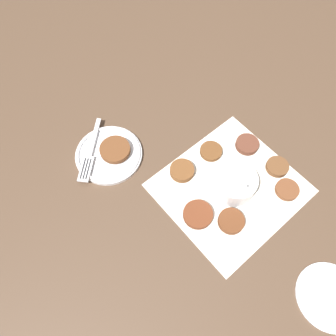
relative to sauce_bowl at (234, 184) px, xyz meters
The scene contains 14 objects.
ground_plane 0.03m from the sauce_bowl, 44.13° to the left, with size 4.00×4.00×0.00m, color #4C3828.
napkin 0.03m from the sauce_bowl, 47.85° to the right, with size 0.35×0.33×0.00m.
sauce_bowl is the anchor object (origin of this frame).
fritter_0 0.14m from the sauce_bowl, 62.58° to the right, with size 0.06×0.06×0.02m.
fritter_1 0.14m from the sauce_bowl, 155.27° to the right, with size 0.06×0.06×0.02m.
fritter_2 0.14m from the sauce_bowl, 133.01° to the left, with size 0.06×0.06×0.01m.
fritter_3 0.12m from the sauce_bowl, 108.26° to the right, with size 0.06×0.06×0.01m.
fritter_4 0.09m from the sauce_bowl, 38.43° to the left, with size 0.06×0.06×0.02m.
fritter_5 0.14m from the sauce_bowl, 161.57° to the left, with size 0.06×0.06×0.01m.
fritter_6 0.12m from the sauce_bowl, ahead, with size 0.07×0.07×0.01m.
serving_plate 0.34m from the sauce_bowl, 60.11° to the right, with size 0.18×0.18×0.02m.
fritter_on_plate 0.32m from the sauce_bowl, 61.93° to the right, with size 0.08×0.08×0.01m.
fork 0.38m from the sauce_bowl, 56.41° to the right, with size 0.16×0.14×0.00m.
extra_saucer 0.32m from the sauce_bowl, 82.45° to the left, with size 0.15×0.15×0.01m.
Camera 1 is at (0.35, 0.12, 0.77)m, focal length 35.00 mm.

